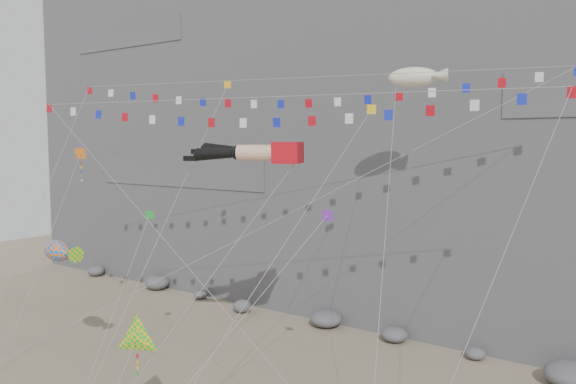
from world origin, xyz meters
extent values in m
cube|color=slate|center=(0.00, 32.00, 25.00)|extent=(80.00, 28.00, 50.00)
cube|color=red|center=(3.72, 6.31, 14.30)|extent=(2.28, 2.59, 1.27)
cylinder|color=#E3AA8D|center=(2.27, 4.99, 14.30)|extent=(2.34, 1.71, 0.94)
sphere|color=black|center=(1.29, 4.57, 14.30)|extent=(0.86, 0.86, 0.86)
cone|color=black|center=(0.12, 4.07, 14.23)|extent=(2.66, 1.73, 0.87)
cube|color=black|center=(-1.44, 3.39, 13.94)|extent=(0.91, 0.67, 0.31)
cylinder|color=#E3AA8D|center=(1.77, 6.16, 14.30)|extent=(2.34, 1.71, 0.94)
sphere|color=black|center=(0.78, 5.73, 14.30)|extent=(0.86, 0.86, 0.86)
cone|color=black|center=(-0.38, 5.23, 14.43)|extent=(2.68, 1.74, 0.94)
cube|color=black|center=(-1.95, 4.56, 14.33)|extent=(0.91, 0.67, 0.31)
cylinder|color=gray|center=(2.37, -0.45, 7.18)|extent=(0.03, 0.03, 19.83)
cylinder|color=gray|center=(-5.75, 2.48, 9.59)|extent=(0.03, 0.03, 28.36)
cylinder|color=gray|center=(8.49, 1.93, 8.79)|extent=(0.03, 0.03, 21.87)
cylinder|color=gray|center=(-12.83, 0.38, 7.08)|extent=(0.03, 0.03, 15.53)
cube|color=gray|center=(-12.79, -2.92, 0.05)|extent=(0.16, 0.16, 0.10)
cylinder|color=gray|center=(-11.34, -1.79, 4.03)|extent=(0.03, 0.03, 9.09)
cylinder|color=gray|center=(11.13, 5.25, 9.52)|extent=(0.03, 0.03, 24.38)
cylinder|color=gray|center=(-1.72, 0.98, 9.43)|extent=(0.03, 0.03, 23.62)
cylinder|color=gray|center=(5.15, -0.76, 5.53)|extent=(0.03, 0.03, 15.91)
cylinder|color=gray|center=(-1.77, -2.57, 5.24)|extent=(0.03, 0.03, 14.65)
cylinder|color=gray|center=(5.70, 1.82, 8.47)|extent=(0.03, 0.03, 23.22)
camera|label=1|loc=(22.93, -21.08, 14.95)|focal=35.00mm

